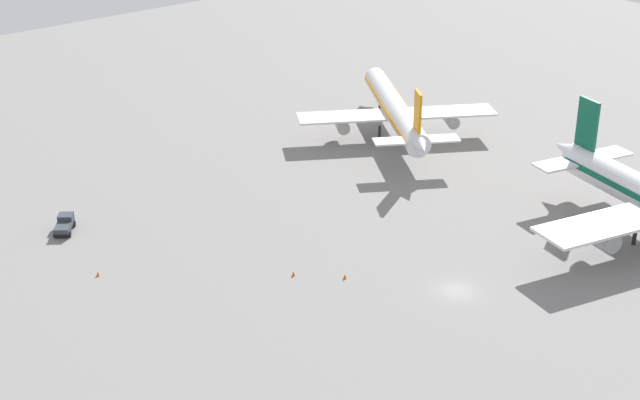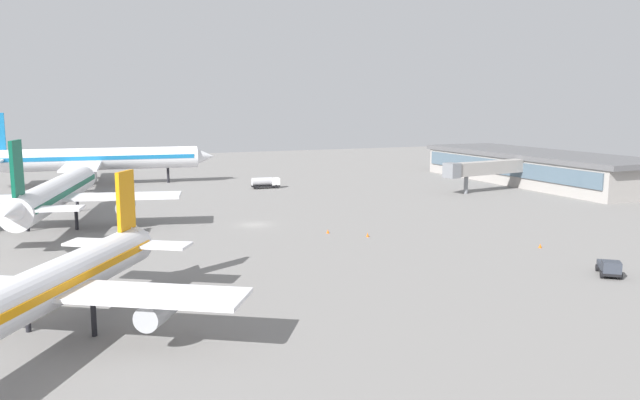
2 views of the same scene
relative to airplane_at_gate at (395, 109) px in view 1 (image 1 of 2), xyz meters
The scene contains 6 objects.
ground 51.27m from the airplane_at_gate, 35.96° to the right, with size 288.00×288.00×0.00m, color gray.
airplane_at_gate is the anchor object (origin of this frame).
pushback_tractor 58.09m from the airplane_at_gate, 92.55° to the right, with size 4.64×4.19×1.90m.
safety_cone_near_gate 50.07m from the airplane_at_gate, 58.22° to the right, with size 0.44×0.44×0.60m, color #EA590C.
safety_cone_mid_apron 49.18m from the airplane_at_gate, 51.08° to the right, with size 0.44×0.44×0.60m, color #EA590C.
safety_cone_far_side 61.64m from the airplane_at_gate, 79.55° to the right, with size 0.44×0.44×0.60m, color #EA590C.
Camera 1 is at (63.84, -74.63, 56.44)m, focal length 53.54 mm.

